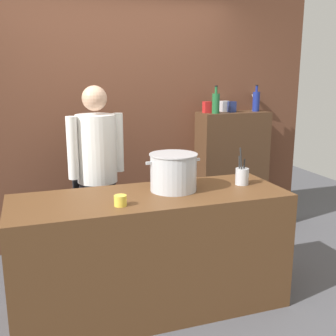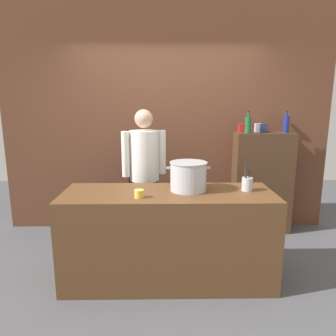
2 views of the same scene
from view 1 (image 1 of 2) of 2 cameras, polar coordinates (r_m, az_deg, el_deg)
The scene contains 14 objects.
ground_plane at distance 3.32m, azimuth -2.24°, elevation -18.79°, with size 8.00×8.00×0.00m, color #4C4C51.
brick_back_panel at distance 4.19m, azimuth -8.05°, elevation 9.53°, with size 4.40×0.10×3.00m, color brown.
prep_counter at distance 3.11m, azimuth -2.31°, elevation -11.74°, with size 2.01×0.70×0.90m, color brown.
bar_cabinet at distance 4.54m, azimuth 8.88°, elevation -0.75°, with size 0.76×0.32×1.35m, color #472D1C.
chef at distance 3.56m, azimuth -9.95°, elevation 0.11°, with size 0.50×0.40×1.66m.
stockpot_large at distance 3.02m, azimuth 0.76°, elevation -0.57°, with size 0.42×0.36×0.28m.
utensil_crock at distance 3.25m, azimuth 10.34°, elevation -1.10°, with size 0.10×0.10×0.30m.
butter_jar at distance 2.71m, azimuth -6.70°, elevation -4.56°, with size 0.09×0.09×0.07m, color yellow.
wine_bottle_cobalt at distance 4.55m, azimuth 12.27°, elevation 9.18°, with size 0.08×0.08×0.28m.
wine_bottle_green at distance 4.24m, azimuth 6.72°, elevation 9.07°, with size 0.08×0.08×0.28m.
wine_glass_short at distance 4.67m, azimuth 12.11°, elevation 9.45°, with size 0.08×0.08×0.18m.
spice_tin_navy at distance 4.40m, azimuth 8.96°, elevation 8.48°, with size 0.07×0.07×0.11m, color navy.
spice_tin_red at distance 4.30m, azimuth 5.52°, elevation 8.49°, with size 0.08×0.08×0.12m, color red.
spice_tin_silver at distance 4.47m, azimuth 7.93°, elevation 8.59°, with size 0.09×0.09×0.11m, color #B2B2B7.
Camera 1 is at (-0.80, -2.70, 1.76)m, focal length 43.42 mm.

